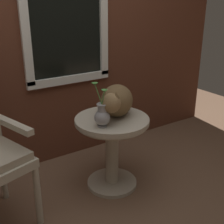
# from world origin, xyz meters

# --- Properties ---
(ground_plane) EXTENTS (6.00, 6.00, 0.00)m
(ground_plane) POSITION_xyz_m (0.00, 0.00, 0.00)
(ground_plane) COLOR brown
(back_wall) EXTENTS (4.00, 0.07, 2.60)m
(back_wall) POSITION_xyz_m (0.01, 0.73, 1.30)
(back_wall) COLOR #562D1E
(back_wall) RESTS_ON ground_plane
(wicker_side_table) EXTENTS (0.57, 0.57, 0.59)m
(wicker_side_table) POSITION_xyz_m (0.29, 0.06, 0.42)
(wicker_side_table) COLOR #B2A893
(wicker_side_table) RESTS_ON ground_plane
(cat) EXTENTS (0.47, 0.45, 0.25)m
(cat) POSITION_xyz_m (0.34, 0.07, 0.71)
(cat) COLOR brown
(cat) RESTS_ON wicker_side_table
(pewter_vase_with_ivy) EXTENTS (0.11, 0.13, 0.31)m
(pewter_vase_with_ivy) POSITION_xyz_m (0.15, -0.03, 0.68)
(pewter_vase_with_ivy) COLOR #99999E
(pewter_vase_with_ivy) RESTS_ON wicker_side_table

